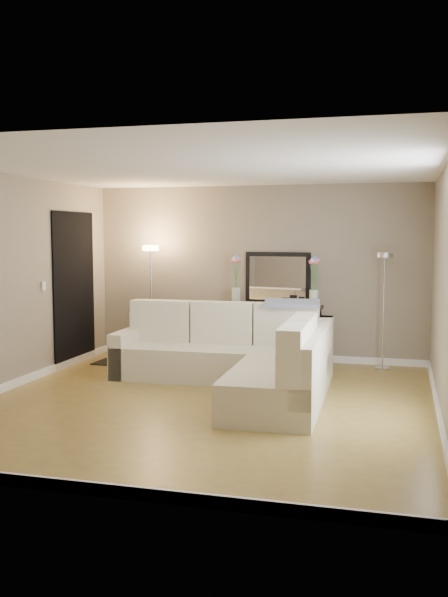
% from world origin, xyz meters
% --- Properties ---
extents(floor, '(5.00, 5.50, 0.01)m').
position_xyz_m(floor, '(0.00, 0.00, -0.01)').
color(floor, olive).
rests_on(floor, ground).
extents(ceiling, '(5.00, 5.50, 0.01)m').
position_xyz_m(ceiling, '(0.00, 0.00, 2.60)').
color(ceiling, white).
rests_on(ceiling, ground).
extents(wall_back, '(5.00, 0.02, 2.60)m').
position_xyz_m(wall_back, '(0.00, 2.76, 1.30)').
color(wall_back, gray).
rests_on(wall_back, ground).
extents(wall_front, '(5.00, 0.02, 2.60)m').
position_xyz_m(wall_front, '(0.00, -2.76, 1.30)').
color(wall_front, gray).
rests_on(wall_front, ground).
extents(wall_left, '(0.02, 5.50, 2.60)m').
position_xyz_m(wall_left, '(-2.51, 0.00, 1.30)').
color(wall_left, gray).
rests_on(wall_left, ground).
extents(wall_right, '(0.02, 5.50, 2.60)m').
position_xyz_m(wall_right, '(2.51, 0.00, 1.30)').
color(wall_right, gray).
rests_on(wall_right, ground).
extents(baseboard_back, '(5.00, 0.03, 0.10)m').
position_xyz_m(baseboard_back, '(0.00, 2.73, 0.05)').
color(baseboard_back, white).
rests_on(baseboard_back, ground).
extents(baseboard_front, '(5.00, 0.03, 0.10)m').
position_xyz_m(baseboard_front, '(0.00, -2.73, 0.05)').
color(baseboard_front, white).
rests_on(baseboard_front, ground).
extents(baseboard_left, '(0.03, 5.50, 0.10)m').
position_xyz_m(baseboard_left, '(-2.48, 0.00, 0.05)').
color(baseboard_left, white).
rests_on(baseboard_left, ground).
extents(baseboard_right, '(0.03, 5.50, 0.10)m').
position_xyz_m(baseboard_right, '(2.48, 0.00, 0.05)').
color(baseboard_right, white).
rests_on(baseboard_right, ground).
extents(doorway, '(0.02, 1.20, 2.20)m').
position_xyz_m(doorway, '(-2.48, 1.70, 1.10)').
color(doorway, black).
rests_on(doorway, ground).
extents(switch_plate, '(0.02, 0.08, 0.12)m').
position_xyz_m(switch_plate, '(-2.48, 0.85, 1.20)').
color(switch_plate, white).
rests_on(switch_plate, ground).
extents(sectional_sofa, '(2.86, 2.70, 0.98)m').
position_xyz_m(sectional_sofa, '(0.23, 0.85, 0.36)').
color(sectional_sofa, beige).
rests_on(sectional_sofa, floor).
extents(throw_blanket, '(0.74, 0.46, 0.09)m').
position_xyz_m(throw_blanket, '(0.71, 1.56, 0.98)').
color(throw_blanket, gray).
rests_on(throw_blanket, sectional_sofa).
extents(console_table, '(1.43, 0.52, 0.86)m').
position_xyz_m(console_table, '(0.21, 2.51, 0.48)').
color(console_table, black).
rests_on(console_table, floor).
extents(leaning_mirror, '(0.99, 0.15, 0.77)m').
position_xyz_m(leaning_mirror, '(0.32, 2.68, 1.23)').
color(leaning_mirror, black).
rests_on(leaning_mirror, console_table).
extents(table_decor, '(0.59, 0.16, 0.14)m').
position_xyz_m(table_decor, '(0.29, 2.47, 0.87)').
color(table_decor, '#C17722').
rests_on(table_decor, console_table).
extents(flower_vase_left, '(0.17, 0.14, 0.74)m').
position_xyz_m(flower_vase_left, '(-0.29, 2.57, 1.15)').
color(flower_vase_left, silver).
rests_on(flower_vase_left, console_table).
extents(flower_vase_right, '(0.17, 0.14, 0.74)m').
position_xyz_m(flower_vase_right, '(0.88, 2.44, 1.15)').
color(flower_vase_right, silver).
rests_on(flower_vase_right, console_table).
extents(floor_lamp_lit, '(0.25, 0.25, 1.71)m').
position_xyz_m(floor_lamp_lit, '(-1.56, 2.37, 1.21)').
color(floor_lamp_lit, silver).
rests_on(floor_lamp_lit, floor).
extents(floor_lamp_unlit, '(0.29, 0.29, 1.63)m').
position_xyz_m(floor_lamp_unlit, '(1.85, 2.41, 1.15)').
color(floor_lamp_unlit, silver).
rests_on(floor_lamp_unlit, floor).
extents(charcoal_rug, '(1.15, 0.88, 0.01)m').
position_xyz_m(charcoal_rug, '(-1.67, 2.05, 0.01)').
color(charcoal_rug, black).
rests_on(charcoal_rug, floor).
extents(black_bag, '(0.32, 0.24, 0.20)m').
position_xyz_m(black_bag, '(-1.86, 1.96, 0.18)').
color(black_bag, black).
rests_on(black_bag, charcoal_rug).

